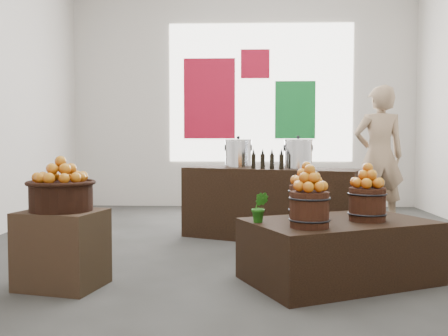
{
  "coord_description": "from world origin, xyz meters",
  "views": [
    {
      "loc": [
        -0.03,
        -5.31,
        1.14
      ],
      "look_at": [
        -0.21,
        -0.4,
        0.88
      ],
      "focal_mm": 40.0,
      "sensor_mm": 36.0,
      "label": 1
    }
  ],
  "objects_px": {
    "wicker_basket": "(61,197)",
    "shopper": "(379,156)",
    "crate": "(62,249)",
    "stock_pot_center": "(298,155)",
    "display_table": "(339,251)",
    "stock_pot_left": "(238,154)",
    "counter": "(271,204)"
  },
  "relations": [
    {
      "from": "wicker_basket",
      "to": "shopper",
      "type": "bearing_deg",
      "value": 42.87
    },
    {
      "from": "crate",
      "to": "stock_pot_center",
      "type": "relative_size",
      "value": 1.91
    },
    {
      "from": "crate",
      "to": "display_table",
      "type": "height_order",
      "value": "crate"
    },
    {
      "from": "display_table",
      "to": "stock_pot_center",
      "type": "distance_m",
      "value": 1.8
    },
    {
      "from": "display_table",
      "to": "shopper",
      "type": "relative_size",
      "value": 0.76
    },
    {
      "from": "display_table",
      "to": "shopper",
      "type": "height_order",
      "value": "shopper"
    },
    {
      "from": "crate",
      "to": "wicker_basket",
      "type": "xyz_separation_m",
      "value": [
        0.0,
        0.0,
        0.41
      ]
    },
    {
      "from": "crate",
      "to": "wicker_basket",
      "type": "distance_m",
      "value": 0.41
    },
    {
      "from": "stock_pot_center",
      "to": "shopper",
      "type": "distance_m",
      "value": 1.7
    },
    {
      "from": "shopper",
      "to": "stock_pot_left",
      "type": "bearing_deg",
      "value": 20.67
    },
    {
      "from": "wicker_basket",
      "to": "stock_pot_left",
      "type": "xyz_separation_m",
      "value": [
        1.37,
        2.17,
        0.28
      ]
    },
    {
      "from": "stock_pot_left",
      "to": "shopper",
      "type": "height_order",
      "value": "shopper"
    },
    {
      "from": "stock_pot_left",
      "to": "stock_pot_center",
      "type": "bearing_deg",
      "value": -23.12
    },
    {
      "from": "display_table",
      "to": "stock_pot_center",
      "type": "xyz_separation_m",
      "value": [
        -0.15,
        1.63,
        0.74
      ]
    },
    {
      "from": "stock_pot_left",
      "to": "crate",
      "type": "bearing_deg",
      "value": -122.21
    },
    {
      "from": "shopper",
      "to": "crate",
      "type": "bearing_deg",
      "value": 38.94
    },
    {
      "from": "wicker_basket",
      "to": "stock_pot_left",
      "type": "bearing_deg",
      "value": 57.79
    },
    {
      "from": "stock_pot_left",
      "to": "counter",
      "type": "bearing_deg",
      "value": -23.12
    },
    {
      "from": "counter",
      "to": "stock_pot_center",
      "type": "xyz_separation_m",
      "value": [
        0.3,
        -0.13,
        0.58
      ]
    },
    {
      "from": "counter",
      "to": "stock_pot_left",
      "type": "height_order",
      "value": "stock_pot_left"
    },
    {
      "from": "display_table",
      "to": "stock_pot_center",
      "type": "bearing_deg",
      "value": 70.53
    },
    {
      "from": "wicker_basket",
      "to": "shopper",
      "type": "distance_m",
      "value": 4.48
    },
    {
      "from": "stock_pot_center",
      "to": "shopper",
      "type": "height_order",
      "value": "shopper"
    },
    {
      "from": "counter",
      "to": "shopper",
      "type": "xyz_separation_m",
      "value": [
        1.53,
        1.04,
        0.53
      ]
    },
    {
      "from": "stock_pot_left",
      "to": "stock_pot_center",
      "type": "relative_size",
      "value": 1.0
    },
    {
      "from": "display_table",
      "to": "counter",
      "type": "distance_m",
      "value": 1.82
    },
    {
      "from": "display_table",
      "to": "shopper",
      "type": "bearing_deg",
      "value": 44.07
    },
    {
      "from": "crate",
      "to": "display_table",
      "type": "bearing_deg",
      "value": 6.36
    },
    {
      "from": "wicker_basket",
      "to": "stock_pot_left",
      "type": "relative_size",
      "value": 1.53
    },
    {
      "from": "counter",
      "to": "stock_pot_left",
      "type": "bearing_deg",
      "value": 180.0
    },
    {
      "from": "crate",
      "to": "display_table",
      "type": "relative_size",
      "value": 0.42
    },
    {
      "from": "wicker_basket",
      "to": "stock_pot_center",
      "type": "xyz_separation_m",
      "value": [
        2.05,
        1.88,
        0.28
      ]
    }
  ]
}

